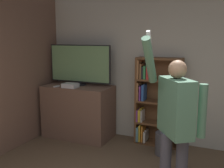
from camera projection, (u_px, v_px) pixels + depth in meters
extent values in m
cube|color=#B2AD9E|center=(174.00, 69.00, 4.56)|extent=(6.82, 0.06, 2.70)
cube|color=brown|center=(79.00, 111.00, 5.00)|extent=(1.27, 0.67, 0.99)
cylinder|color=black|center=(80.00, 84.00, 4.99)|extent=(0.22, 0.22, 0.03)
cylinder|color=black|center=(80.00, 82.00, 4.98)|extent=(0.06, 0.06, 0.05)
cube|color=black|center=(80.00, 64.00, 4.92)|extent=(1.25, 0.04, 0.70)
cube|color=#6B9360|center=(79.00, 64.00, 4.90)|extent=(1.22, 0.01, 0.67)
cube|color=silver|center=(70.00, 85.00, 4.74)|extent=(0.26, 0.21, 0.08)
cube|color=white|center=(57.00, 86.00, 4.81)|extent=(0.06, 0.14, 0.02)
cube|color=brown|center=(138.00, 100.00, 4.71)|extent=(0.04, 0.28, 1.55)
cube|color=brown|center=(180.00, 104.00, 4.42)|extent=(0.04, 0.28, 1.55)
cube|color=brown|center=(160.00, 100.00, 4.69)|extent=(0.79, 0.01, 1.55)
cube|color=brown|center=(157.00, 143.00, 4.70)|extent=(0.71, 0.28, 0.04)
cube|color=brown|center=(158.00, 123.00, 4.63)|extent=(0.71, 0.28, 0.04)
cube|color=brown|center=(158.00, 102.00, 4.57)|extent=(0.71, 0.28, 0.04)
cube|color=brown|center=(159.00, 80.00, 4.50)|extent=(0.71, 0.28, 0.04)
cube|color=brown|center=(160.00, 59.00, 4.44)|extent=(0.71, 0.28, 0.04)
cube|color=#5B8E99|center=(139.00, 133.00, 4.80)|extent=(0.04, 0.26, 0.27)
cube|color=gold|center=(141.00, 133.00, 4.76)|extent=(0.03, 0.23, 0.32)
cube|color=orange|center=(144.00, 133.00, 4.75)|extent=(0.03, 0.25, 0.31)
cube|color=beige|center=(146.00, 136.00, 4.74)|extent=(0.04, 0.23, 0.22)
cube|color=#7A3889|center=(139.00, 115.00, 4.73)|extent=(0.03, 0.24, 0.21)
cube|color=gold|center=(141.00, 115.00, 4.72)|extent=(0.04, 0.26, 0.22)
cube|color=beige|center=(143.00, 116.00, 4.69)|extent=(0.02, 0.21, 0.20)
cube|color=#99663D|center=(139.00, 91.00, 4.66)|extent=(0.03, 0.26, 0.31)
cube|color=#7A3889|center=(141.00, 93.00, 4.63)|extent=(0.03, 0.22, 0.26)
cube|color=#2D569E|center=(144.00, 92.00, 4.61)|extent=(0.04, 0.22, 0.28)
cube|color=#99663D|center=(139.00, 69.00, 4.57)|extent=(0.03, 0.21, 0.32)
cube|color=#99663D|center=(142.00, 71.00, 4.58)|extent=(0.03, 0.25, 0.26)
cube|color=#232328|center=(144.00, 72.00, 4.57)|extent=(0.02, 0.26, 0.21)
cube|color=#338447|center=(146.00, 72.00, 4.54)|extent=(0.04, 0.22, 0.22)
cube|color=red|center=(149.00, 72.00, 4.53)|extent=(0.04, 0.25, 0.23)
cylinder|color=#383842|center=(165.00, 168.00, 2.99)|extent=(0.13, 0.13, 0.83)
cube|color=#477056|center=(176.00, 107.00, 2.83)|extent=(0.46, 0.53, 0.62)
sphere|color=#9E7556|center=(178.00, 69.00, 2.76)|extent=(0.20, 0.20, 0.20)
cylinder|color=#477056|center=(202.00, 111.00, 2.72)|extent=(0.09, 0.09, 0.57)
cylinder|color=#477056|center=(150.00, 61.00, 2.74)|extent=(0.09, 0.40, 0.52)
cube|color=white|center=(149.00, 37.00, 2.65)|extent=(0.04, 0.09, 0.14)
cylinder|color=#4C4C51|center=(164.00, 144.00, 4.25)|extent=(0.28, 0.28, 0.37)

